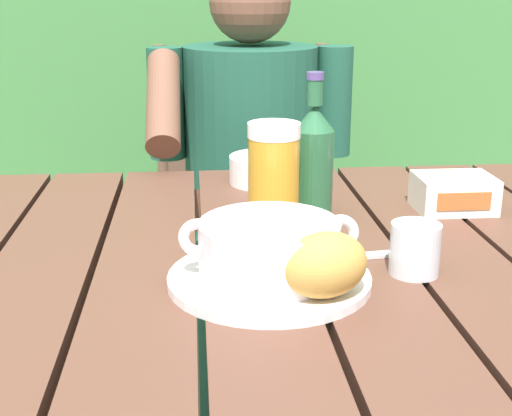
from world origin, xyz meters
TOP-DOWN VIEW (x-y plane):
  - dining_table at (-0.00, 0.00)m, footprint 1.29×0.99m
  - chair_near_diner at (0.06, 0.93)m, footprint 0.49×0.47m
  - person_eating at (0.06, 0.73)m, footprint 0.48×0.47m
  - serving_plate at (0.02, -0.09)m, footprint 0.26×0.26m
  - soup_bowl at (0.02, -0.09)m, footprint 0.23×0.18m
  - bread_roll at (0.08, -0.16)m, footprint 0.13×0.12m
  - beer_glass at (0.05, 0.14)m, footprint 0.08×0.08m
  - beer_bottle at (0.12, 0.20)m, footprint 0.07×0.07m
  - water_glass_small at (0.21, -0.07)m, footprint 0.07×0.07m
  - butter_tub at (0.36, 0.19)m, footprint 0.13×0.10m
  - table_knife at (0.14, -0.01)m, footprint 0.16×0.04m
  - diner_bowl at (0.06, 0.39)m, footprint 0.14×0.14m

SIDE VIEW (x-z plane):
  - chair_near_diner at x=0.06m, z-range -0.01..0.94m
  - dining_table at x=0.00m, z-range 0.29..1.03m
  - person_eating at x=0.06m, z-range 0.11..1.29m
  - table_knife at x=0.14m, z-range 0.75..0.76m
  - serving_plate at x=0.02m, z-range 0.75..0.76m
  - diner_bowl at x=0.06m, z-range 0.75..0.80m
  - butter_tub at x=0.36m, z-range 0.75..0.81m
  - water_glass_small at x=0.21m, z-range 0.75..0.82m
  - soup_bowl at x=0.02m, z-range 0.76..0.84m
  - bread_roll at x=0.08m, z-range 0.76..0.84m
  - beer_glass at x=0.05m, z-range 0.75..0.92m
  - beer_bottle at x=0.12m, z-range 0.73..0.96m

